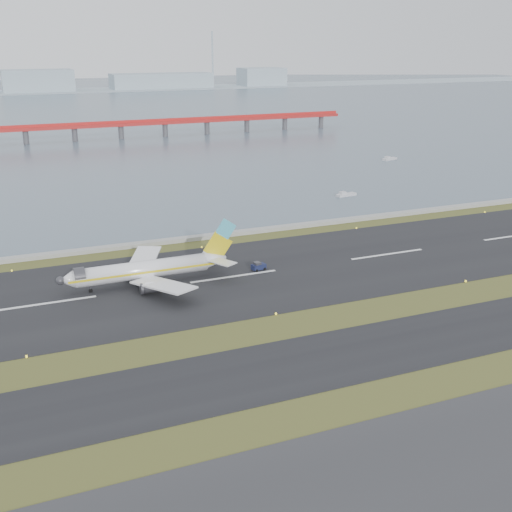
% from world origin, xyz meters
% --- Properties ---
extents(ground, '(1000.00, 1000.00, 0.00)m').
position_xyz_m(ground, '(0.00, 0.00, 0.00)').
color(ground, '#334117').
rests_on(ground, ground).
extents(taxiway_strip, '(1000.00, 18.00, 0.10)m').
position_xyz_m(taxiway_strip, '(0.00, -12.00, 0.05)').
color(taxiway_strip, black).
rests_on(taxiway_strip, ground).
extents(runway_strip, '(1000.00, 45.00, 0.10)m').
position_xyz_m(runway_strip, '(0.00, 30.00, 0.05)').
color(runway_strip, black).
rests_on(runway_strip, ground).
extents(seawall, '(1000.00, 2.50, 1.00)m').
position_xyz_m(seawall, '(0.00, 60.00, 0.50)').
color(seawall, gray).
rests_on(seawall, ground).
extents(bay_water, '(1400.00, 800.00, 1.30)m').
position_xyz_m(bay_water, '(0.00, 460.00, 0.00)').
color(bay_water, '#4C5E6D').
rests_on(bay_water, ground).
extents(red_pier, '(260.00, 5.00, 10.20)m').
position_xyz_m(red_pier, '(20.00, 250.00, 7.28)').
color(red_pier, '#B4201E').
rests_on(red_pier, ground).
extents(far_shoreline, '(1400.00, 80.00, 60.50)m').
position_xyz_m(far_shoreline, '(13.62, 620.00, 6.07)').
color(far_shoreline, '#9BADB7').
rests_on(far_shoreline, ground).
extents(airliner, '(38.52, 32.89, 12.80)m').
position_xyz_m(airliner, '(-18.13, 32.59, 3.46)').
color(airliner, white).
rests_on(airliner, ground).
extents(pushback_tug, '(3.44, 2.40, 2.02)m').
position_xyz_m(pushback_tug, '(6.68, 31.81, 0.98)').
color(pushback_tug, '#151A3A').
rests_on(pushback_tug, ground).
extents(workboat_near, '(7.42, 3.28, 1.74)m').
position_xyz_m(workboat_near, '(62.28, 88.02, 0.55)').
color(workboat_near, silver).
rests_on(workboat_near, ground).
extents(workboat_far, '(7.75, 4.43, 1.79)m').
position_xyz_m(workboat_far, '(115.02, 140.58, 0.57)').
color(workboat_far, silver).
rests_on(workboat_far, ground).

